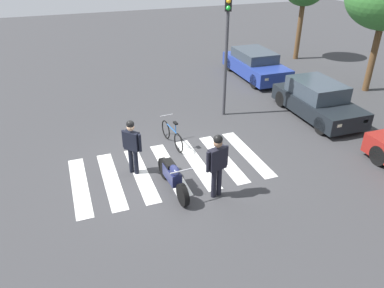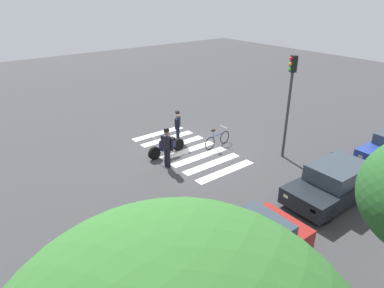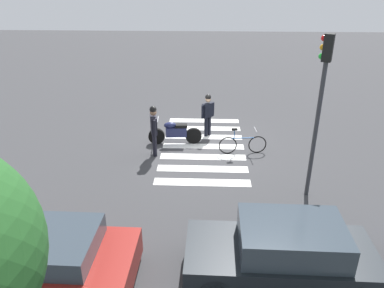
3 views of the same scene
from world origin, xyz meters
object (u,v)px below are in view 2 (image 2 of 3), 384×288
(leaning_bicycle, at_px, (217,140))
(car_maroon_wagon, at_px, (242,248))
(officer_on_foot, at_px, (167,144))
(traffic_light_pole, at_px, (290,92))
(police_motorcycle, at_px, (167,146))
(officer_by_motorcycle, at_px, (178,124))
(car_black_suv, at_px, (334,183))

(leaning_bicycle, relative_size, car_maroon_wagon, 0.41)
(officer_on_foot, relative_size, traffic_light_pole, 0.40)
(police_motorcycle, relative_size, officer_by_motorcycle, 1.18)
(leaning_bicycle, height_order, officer_on_foot, officer_on_foot)
(car_maroon_wagon, relative_size, traffic_light_pole, 0.91)
(officer_on_foot, xyz_separation_m, traffic_light_pole, (-4.89, 2.45, 2.02))
(car_black_suv, bearing_deg, car_maroon_wagon, 4.01)
(car_maroon_wagon, bearing_deg, officer_by_motorcycle, -113.90)
(police_motorcycle, xyz_separation_m, car_maroon_wagon, (2.34, 7.27, 0.17))
(officer_on_foot, xyz_separation_m, car_black_suv, (-3.53, 5.87, -0.45))
(car_black_suv, bearing_deg, officer_on_foot, -58.98)
(officer_on_foot, height_order, car_maroon_wagon, officer_on_foot)
(leaning_bicycle, bearing_deg, car_maroon_wagon, 53.15)
(leaning_bicycle, bearing_deg, police_motorcycle, -16.98)
(officer_on_foot, bearing_deg, police_motorcycle, -122.55)
(police_motorcycle, xyz_separation_m, officer_on_foot, (0.66, 1.04, 0.65))
(police_motorcycle, distance_m, officer_by_motorcycle, 1.60)
(car_black_suv, bearing_deg, traffic_light_pole, -111.72)
(leaning_bicycle, height_order, car_maroon_wagon, car_maroon_wagon)
(car_black_suv, height_order, car_maroon_wagon, car_black_suv)
(police_motorcycle, xyz_separation_m, leaning_bicycle, (-2.53, 0.77, -0.08))
(car_black_suv, distance_m, traffic_light_pole, 4.43)
(police_motorcycle, relative_size, car_maroon_wagon, 0.48)
(police_motorcycle, bearing_deg, car_black_suv, 112.55)
(officer_on_foot, relative_size, car_black_suv, 0.46)
(officer_on_foot, bearing_deg, car_black_suv, 121.02)
(officer_by_motorcycle, xyz_separation_m, traffic_light_pole, (-2.98, 4.32, 2.12))
(officer_by_motorcycle, relative_size, car_black_suv, 0.43)
(police_motorcycle, distance_m, car_maroon_wagon, 7.64)
(leaning_bicycle, distance_m, car_maroon_wagon, 8.13)
(leaning_bicycle, relative_size, officer_by_motorcycle, 1.01)
(police_motorcycle, distance_m, officer_on_foot, 1.39)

